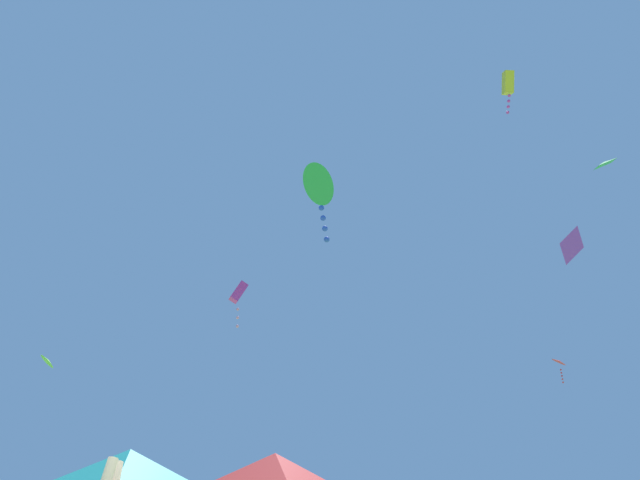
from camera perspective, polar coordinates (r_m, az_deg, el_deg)
The scene contains 9 objects.
canopy_tent_teal at distance 17.24m, azimuth -20.31°, elevation -22.39°, with size 3.28×3.28×3.51m.
canopy_tent_red at distance 15.83m, azimuth -5.00°, elevation -23.98°, with size 3.11×3.11×3.33m.
kite_purple_diamond at distance 27.63m, azimuth 25.67°, elevation -0.60°, with size 1.00×1.05×1.13m.
kite_magenta_box at distance 32.01m, azimuth -8.89°, elevation -5.77°, with size 1.12×0.84×3.09m.
kite_red_delta at distance 26.11m, azimuth 24.68°, elevation -12.04°, with size 0.82×0.81×1.21m.
kite_green_diamond at distance 19.03m, azimuth 28.62°, elevation 7.41°, with size 0.91×0.81×0.47m.
kite_yellow_box at distance 36.24m, azimuth 19.85°, elevation 15.75°, with size 0.94×1.24×3.37m.
kite_green_delta at distance 18.01m, azimuth 0.00°, elevation 5.98°, with size 1.39×1.74×3.21m.
kite_lime_delta at distance 28.90m, azimuth -27.60°, elevation -11.62°, with size 0.88×0.98×0.61m.
Camera 1 is at (0.13, -6.51, 1.35)m, focal length 29.28 mm.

